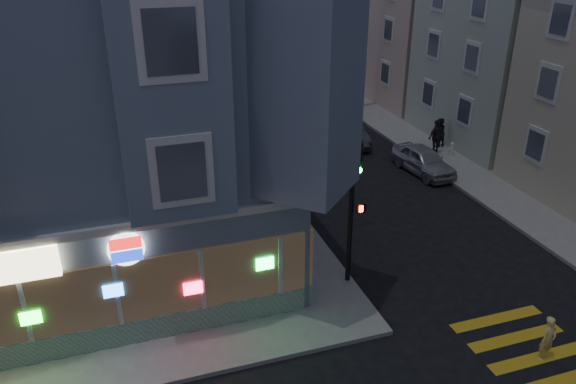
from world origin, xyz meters
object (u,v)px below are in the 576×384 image
pedestrian_b (436,136)px  parked_car_b (348,131)px  parked_car_d (291,87)px  running_child (548,338)px  utility_pole (362,38)px  pedestrian_a (439,132)px  street_tree_far (295,21)px  parked_car_c (330,106)px  parked_car_a (423,160)px  street_tree_near (330,36)px  traffic_signal (355,189)px  fire_hydrant (452,148)px

pedestrian_b → parked_car_b: bearing=-57.6°
pedestrian_b → parked_car_d: 14.16m
running_child → utility_pole: bearing=68.9°
pedestrian_a → parked_car_b: (-4.40, 2.47, -0.27)m
utility_pole → parked_car_d: utility_pole is taller
parked_car_d → running_child: bearing=-98.9°
street_tree_far → parked_car_c: bearing=-100.1°
parked_car_b → parked_car_d: (0.03, 10.40, 0.01)m
parked_car_a → pedestrian_a: bearing=40.6°
street_tree_near → running_child: 30.94m
parked_car_a → parked_car_c: 10.43m
pedestrian_a → street_tree_near: bearing=-100.7°
parked_car_d → traffic_signal: (-5.81, -23.56, 2.99)m
pedestrian_b → parked_car_b: size_ratio=0.44×
pedestrian_b → street_tree_near: bearing=-105.6°
parked_car_a → parked_car_b: 5.51m
utility_pole → parked_car_b: size_ratio=2.14×
parked_car_a → traffic_signal: traffic_signal is taller
pedestrian_a → fire_hydrant: bearing=76.1°
street_tree_near → fire_hydrant: size_ratio=7.57×
pedestrian_a → parked_car_c: pedestrian_a is taller
street_tree_far → traffic_signal: (-9.38, -33.13, -0.25)m
utility_pole → running_child: (-5.32, -24.27, -4.09)m
parked_car_a → street_tree_near: bearing=78.1°
utility_pole → street_tree_far: bearing=89.2°
running_child → parked_car_a: size_ratio=0.35×
street_tree_near → parked_car_a: bearing=-95.9°
parked_car_d → utility_pole: bearing=-57.8°
street_tree_near → pedestrian_a: street_tree_near is taller
street_tree_far → parked_car_a: 25.45m
parked_car_a → fire_hydrant: size_ratio=5.67×
parked_car_c → utility_pole: bearing=12.0°
utility_pole → street_tree_near: (0.20, 6.00, -0.86)m
pedestrian_b → pedestrian_a: bearing=-147.1°
street_tree_far → parked_car_b: (-3.60, -19.97, -3.24)m
running_child → parked_car_b: running_child is taller
parked_car_b → fire_hydrant: size_ratio=6.02×
street_tree_far → running_child: (-5.52, -38.27, -3.23)m
pedestrian_a → parked_car_b: bearing=-43.2°
pedestrian_a → parked_car_a: size_ratio=0.41×
traffic_signal → utility_pole: bearing=87.4°
running_child → street_tree_far: bearing=73.0°
utility_pole → street_tree_far: size_ratio=1.70×
street_tree_far → traffic_signal: street_tree_far is taller
parked_car_c → fire_hydrant: 9.64m
pedestrian_b → parked_car_c: size_ratio=0.40×
parked_car_c → fire_hydrant: parked_car_c is taller
fire_hydrant → parked_car_c: bearing=110.9°
pedestrian_b → traffic_signal: traffic_signal is taller
utility_pole → street_tree_far: (0.20, 14.00, -0.86)m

